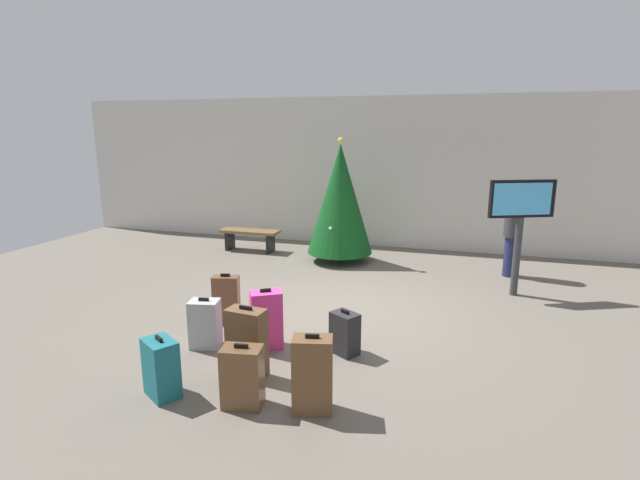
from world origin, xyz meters
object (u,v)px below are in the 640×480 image
flight_info_kiosk (521,213)px  suitcase_4 (345,333)px  suitcase_2 (266,320)px  suitcase_1 (161,368)px  suitcase_5 (242,377)px  holiday_tree (340,199)px  suitcase_0 (205,324)px  waiting_bench (250,235)px  suitcase_6 (226,300)px  suitcase_7 (312,375)px  traveller_0 (513,228)px  suitcase_3 (247,343)px

flight_info_kiosk → suitcase_4: flight_info_kiosk is taller
suitcase_2 → suitcase_4: size_ratio=1.38×
suitcase_1 → suitcase_5: size_ratio=0.98×
holiday_tree → suitcase_4: size_ratio=4.51×
suitcase_0 → suitcase_2: size_ratio=0.84×
waiting_bench → suitcase_0: (1.56, -4.68, -0.05)m
suitcase_1 → suitcase_5: bearing=4.4°
suitcase_6 → suitcase_7: (1.83, -1.74, 0.04)m
flight_info_kiosk → traveller_0: bearing=89.0°
flight_info_kiosk → traveller_0: flight_info_kiosk is taller
suitcase_7 → suitcase_1: bearing=-173.4°
suitcase_1 → suitcase_7: size_ratio=0.81×
suitcase_1 → suitcase_6: suitcase_6 is taller
holiday_tree → suitcase_2: bearing=-88.0°
suitcase_0 → suitcase_4: 1.76m
traveller_0 → suitcase_4: 4.61m
traveller_0 → suitcase_3: size_ratio=2.12×
holiday_tree → suitcase_4: 4.37m
suitcase_0 → suitcase_1: 1.16m
suitcase_0 → suitcase_7: bearing=-29.2°
suitcase_3 → suitcase_7: 1.01m
suitcase_6 → suitcase_1: bearing=-82.1°
suitcase_0 → holiday_tree: bearing=82.2°
traveller_0 → suitcase_1: traveller_0 is taller
suitcase_3 → suitcase_0: bearing=147.9°
suitcase_6 → suitcase_7: size_ratio=0.90×
flight_info_kiosk → suitcase_5: 5.27m
suitcase_5 → suitcase_7: size_ratio=0.82×
suitcase_0 → suitcase_6: size_ratio=0.90×
suitcase_3 → suitcase_4: suitcase_3 is taller
flight_info_kiosk → suitcase_0: 5.17m
suitcase_5 → suitcase_6: size_ratio=0.91×
suitcase_2 → suitcase_3: suitcase_3 is taller
suitcase_5 → waiting_bench: bearing=114.3°
suitcase_2 → waiting_bench: bearing=117.3°
waiting_bench → suitcase_0: bearing=-71.5°
suitcase_6 → suitcase_7: bearing=-43.6°
suitcase_0 → suitcase_5: suitcase_5 is taller
holiday_tree → suitcase_4: (1.12, -4.09, -1.04)m
waiting_bench → suitcase_2: bearing=-62.7°
waiting_bench → suitcase_7: size_ratio=1.67×
waiting_bench → suitcase_6: suitcase_6 is taller
suitcase_6 → traveller_0: bearing=41.4°
suitcase_6 → suitcase_0: bearing=-81.9°
holiday_tree → suitcase_0: size_ratio=3.89×
suitcase_5 → suitcase_6: suitcase_6 is taller
suitcase_0 → waiting_bench: bearing=108.5°
suitcase_2 → suitcase_7: bearing=-50.0°
traveller_0 → suitcase_5: (-2.89, -5.41, -0.61)m
holiday_tree → waiting_bench: bearing=173.2°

